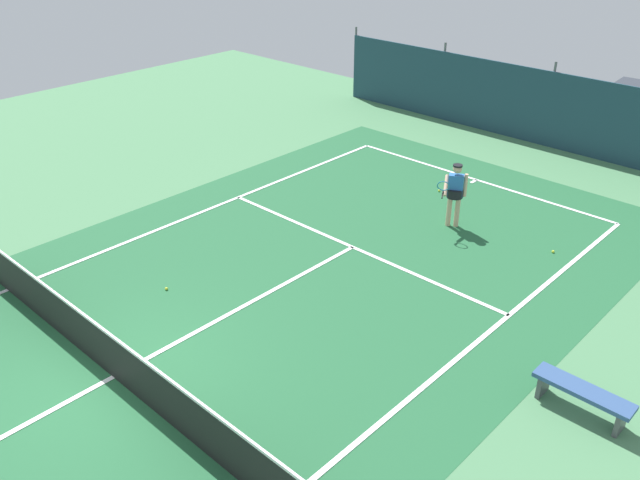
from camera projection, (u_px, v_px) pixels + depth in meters
name	position (u px, v px, depth m)	size (l,w,h in m)	color
ground_plane	(114.00, 377.00, 11.69)	(36.00, 36.00, 0.00)	#4C8456
court_surface	(114.00, 377.00, 11.69)	(11.02, 26.60, 0.01)	#236038
tennis_net	(110.00, 354.00, 11.45)	(10.12, 0.10, 1.10)	black
back_fence	(552.00, 122.00, 21.90)	(16.30, 0.98, 2.70)	#1E3D4C
tennis_player	(455.00, 191.00, 16.33)	(0.56, 0.83, 1.64)	#D8AD8C
tennis_ball_near_player	(553.00, 252.00, 15.56)	(0.07, 0.07, 0.07)	#CCDB33
tennis_ball_midcourt	(439.00, 191.00, 18.60)	(0.07, 0.07, 0.07)	#CCDB33
tennis_ball_by_sideline	(166.00, 289.00, 14.15)	(0.07, 0.07, 0.07)	#CCDB33
parked_car	(632.00, 111.00, 22.35)	(2.21, 4.30, 1.68)	maroon
courtside_bench	(583.00, 394.00, 10.75)	(1.60, 0.40, 0.49)	#335184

